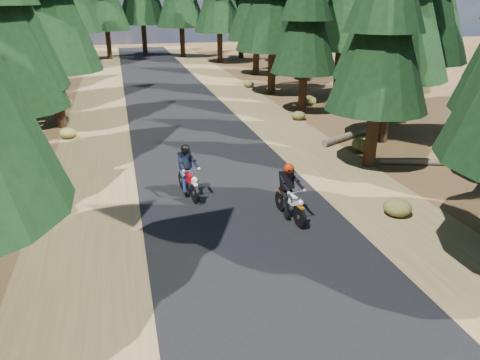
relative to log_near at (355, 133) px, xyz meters
name	(u,v)px	position (x,y,z in m)	size (l,w,h in m)	color
ground	(253,235)	(-7.49, -8.40, -0.16)	(120.00, 120.00, 0.00)	#442D18
road	(217,174)	(-7.49, -3.40, -0.15)	(6.00, 100.00, 0.01)	black
shoulder_l	(90,186)	(-12.09, -3.40, -0.16)	(3.20, 100.00, 0.01)	brown
shoulder_r	(329,164)	(-2.89, -3.40, -0.16)	(3.20, 100.00, 0.01)	brown
log_near	(355,133)	(0.00, 0.00, 0.00)	(0.32, 0.32, 4.90)	#4C4233
log_far	(431,162)	(1.00, -4.49, -0.04)	(0.24, 0.24, 4.03)	#4C4233
understory_shrubs	(239,151)	(-6.17, -1.65, 0.11)	(15.78, 33.10, 0.66)	#474C1E
rider_lead	(290,201)	(-6.13, -7.64, 0.41)	(0.81, 1.96, 1.70)	silver
rider_follow	(188,179)	(-8.82, -5.15, 0.43)	(0.92, 2.03, 1.75)	#A00A0F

